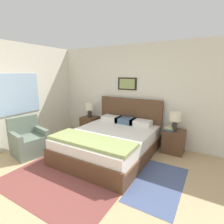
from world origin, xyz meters
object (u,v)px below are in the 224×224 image
bed (110,142)px  armchair (29,142)px  nightstand_by_door (174,141)px  table_lamp_near_window (90,108)px  nightstand_near_window (90,126)px  table_lamp_by_door (175,118)px

bed → armchair: bearing=-150.3°
nightstand_by_door → table_lamp_near_window: (-2.48, -0.02, 0.58)m
nightstand_near_window → nightstand_by_door: same height
nightstand_near_window → table_lamp_by_door: 2.55m
bed → nightstand_near_window: (-1.25, 0.86, -0.03)m
nightstand_near_window → armchair: bearing=-102.7°
nightstand_near_window → table_lamp_near_window: 0.58m
armchair → nightstand_by_door: armchair is taller
nightstand_by_door → table_lamp_by_door: (-0.01, -0.02, 0.58)m
bed → table_lamp_near_window: 1.58m
table_lamp_by_door → armchair: bearing=-148.4°
table_lamp_by_door → nightstand_by_door: bearing=68.3°
armchair → table_lamp_near_window: bearing=178.4°
nightstand_near_window → table_lamp_near_window: bearing=-47.5°
armchair → table_lamp_by_door: table_lamp_by_door is taller
armchair → bed: bearing=131.6°
nightstand_by_door → table_lamp_by_door: size_ratio=1.23×
bed → nightstand_by_door: 1.51m
bed → table_lamp_near_window: size_ratio=4.92×
armchair → nightstand_by_door: 3.42m
bed → nightstand_by_door: (1.25, 0.86, -0.03)m
armchair → nightstand_near_window: bearing=179.1°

